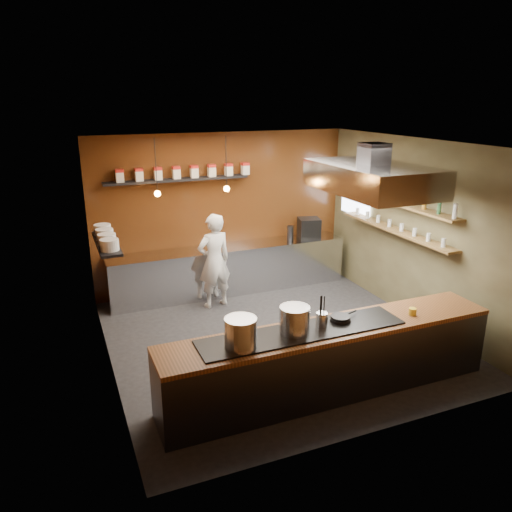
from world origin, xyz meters
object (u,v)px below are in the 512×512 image
stockpot_large (241,333)px  extractor_hood (372,178)px  espresso_machine (309,228)px  stockpot_small (295,320)px  chef (214,261)px

stockpot_large → extractor_hood: bearing=27.1°
espresso_machine → extractor_hood: bearing=-84.5°
stockpot_large → stockpot_small: (0.71, 0.09, -0.01)m
stockpot_small → espresso_machine: size_ratio=0.88×
extractor_hood → chef: bearing=132.0°
stockpot_large → stockpot_small: 0.72m
extractor_hood → stockpot_small: extractor_hood is taller
espresso_machine → stockpot_small: bearing=-106.6°
extractor_hood → chef: 3.15m
espresso_machine → stockpot_large: bearing=-113.4°
stockpot_small → espresso_machine: espresso_machine is taller
espresso_machine → chef: chef is taller
stockpot_small → chef: chef is taller
extractor_hood → stockpot_large: extractor_hood is taller
chef → extractor_hood: bearing=122.4°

